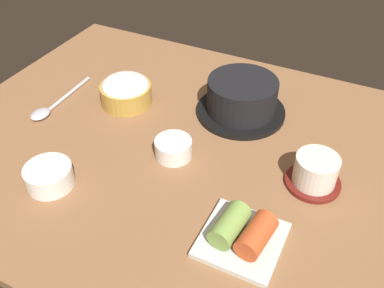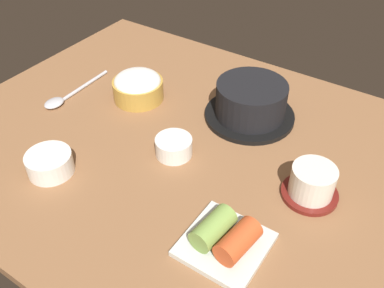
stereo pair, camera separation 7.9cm
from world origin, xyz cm
name	(u,v)px [view 2 (the right image)]	position (x,y,z in cm)	size (l,w,h in cm)	color
dining_table	(189,150)	(0.00, 0.00, 1.00)	(100.00, 76.00, 2.00)	brown
stone_pot	(251,102)	(5.24, 15.07, 5.96)	(18.95, 18.95, 8.07)	black
rice_bowl	(138,86)	(-18.84, 7.67, 5.19)	(11.19, 11.19, 6.43)	#B78C38
tea_cup_with_saucer	(312,183)	(24.40, 0.76, 4.95)	(9.76, 9.76, 6.08)	maroon
banchan_cup_center	(174,146)	(-1.24, -3.36, 3.91)	(7.04, 7.04, 3.56)	white
kimchi_plate	(225,239)	(17.67, -16.51, 3.95)	(12.24, 12.24, 4.87)	silver
side_bowl_near	(50,163)	(-17.04, -19.68, 4.09)	(8.32, 8.32, 3.91)	white
spoon	(64,97)	(-32.38, -2.17, 2.61)	(3.60, 19.02, 1.35)	#B7B7BC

